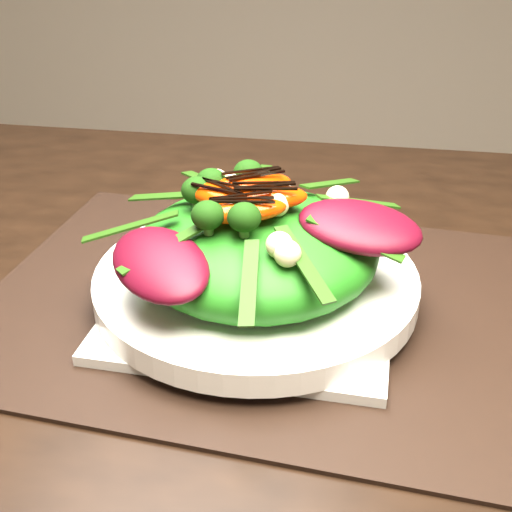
% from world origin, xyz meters
% --- Properties ---
extents(dining_table, '(1.60, 0.90, 0.75)m').
position_xyz_m(dining_table, '(0.00, 0.00, 0.73)').
color(dining_table, black).
rests_on(dining_table, floor).
extents(placemat, '(0.49, 0.39, 0.00)m').
position_xyz_m(placemat, '(0.03, 0.04, 0.75)').
color(placemat, black).
rests_on(placemat, dining_table).
extents(plate_base, '(0.24, 0.24, 0.01)m').
position_xyz_m(plate_base, '(0.03, 0.04, 0.76)').
color(plate_base, silver).
rests_on(plate_base, placemat).
extents(salad_bowl, '(0.29, 0.29, 0.02)m').
position_xyz_m(salad_bowl, '(0.03, 0.04, 0.77)').
color(salad_bowl, white).
rests_on(salad_bowl, plate_base).
extents(lettuce_mound, '(0.25, 0.25, 0.07)m').
position_xyz_m(lettuce_mound, '(0.03, 0.04, 0.81)').
color(lettuce_mound, '#216813').
rests_on(lettuce_mound, salad_bowl).
extents(radicchio_leaf, '(0.10, 0.07, 0.02)m').
position_xyz_m(radicchio_leaf, '(0.12, 0.03, 0.84)').
color(radicchio_leaf, '#3F0612').
rests_on(radicchio_leaf, lettuce_mound).
extents(orange_segment, '(0.07, 0.03, 0.02)m').
position_xyz_m(orange_segment, '(0.03, 0.06, 0.85)').
color(orange_segment, red).
rests_on(orange_segment, lettuce_mound).
extents(broccoli_floret, '(0.04, 0.04, 0.04)m').
position_xyz_m(broccoli_floret, '(-0.01, 0.05, 0.85)').
color(broccoli_floret, black).
rests_on(broccoli_floret, lettuce_mound).
extents(macadamia_nut, '(0.03, 0.03, 0.02)m').
position_xyz_m(macadamia_nut, '(0.07, 0.01, 0.85)').
color(macadamia_nut, beige).
rests_on(macadamia_nut, lettuce_mound).
extents(balsamic_drizzle, '(0.05, 0.01, 0.00)m').
position_xyz_m(balsamic_drizzle, '(0.03, 0.06, 0.86)').
color(balsamic_drizzle, black).
rests_on(balsamic_drizzle, orange_segment).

